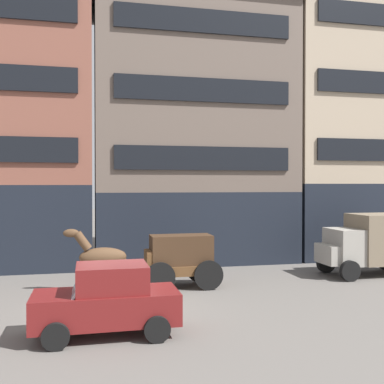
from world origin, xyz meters
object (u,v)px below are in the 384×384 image
at_px(cargo_wagon, 180,257).
at_px(draft_horse, 100,256).
at_px(delivery_truck_near, 373,242).
at_px(sedan_dark, 107,300).

height_order(cargo_wagon, draft_horse, draft_horse).
bearing_deg(delivery_truck_near, cargo_wagon, -176.45).
bearing_deg(delivery_truck_near, sedan_dark, -154.17).
bearing_deg(draft_horse, sedan_dark, -88.91).
xyz_separation_m(draft_horse, sedan_dark, (0.10, -4.99, -0.36)).
relative_size(draft_horse, delivery_truck_near, 0.54).
relative_size(cargo_wagon, sedan_dark, 0.78).
bearing_deg(cargo_wagon, sedan_dark, -119.80).
height_order(draft_horse, sedan_dark, draft_horse).
height_order(draft_horse, delivery_truck_near, delivery_truck_near).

